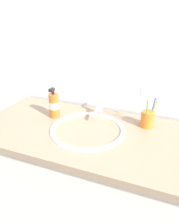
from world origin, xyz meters
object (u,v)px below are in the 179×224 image
toothbrush_green (147,110)px  soap_dispenser (54,105)px  toothbrush_yellow (154,110)px  faucet (99,107)px  toothbrush_white (142,105)px  toothbrush_blue (153,107)px  toothbrush_cup (147,119)px

toothbrush_green → soap_dispenser: bearing=-174.6°
toothbrush_yellow → toothbrush_green: bearing=-155.5°
faucet → toothbrush_white: 0.26m
toothbrush_white → faucet: bearing=173.4°
faucet → toothbrush_white: (0.25, -0.03, 0.06)m
toothbrush_blue → toothbrush_green: bearing=-121.0°
toothbrush_cup → toothbrush_white: bearing=177.0°
toothbrush_blue → toothbrush_white: 0.06m
toothbrush_green → toothbrush_blue: bearing=59.0°
faucet → toothbrush_cup: bearing=-6.1°
toothbrush_yellow → toothbrush_white: toothbrush_white is taller
toothbrush_cup → toothbrush_blue: toothbrush_blue is taller
toothbrush_cup → toothbrush_blue: size_ratio=0.48×
toothbrush_green → soap_dispenser: 0.52m
faucet → toothbrush_blue: bearing=-3.2°
toothbrush_cup → toothbrush_green: 0.07m
toothbrush_blue → soap_dispenser: bearing=-170.4°
toothbrush_yellow → soap_dispenser: size_ratio=1.00×
toothbrush_cup → toothbrush_blue: 0.07m
toothbrush_green → faucet: bearing=167.9°
toothbrush_cup → soap_dispenser: (-0.52, -0.08, 0.03)m
soap_dispenser → toothbrush_yellow: bearing=6.6°
toothbrush_green → toothbrush_white: toothbrush_white is taller
faucet → toothbrush_green: (0.28, -0.06, 0.05)m
toothbrush_blue → faucet: bearing=176.8°
toothbrush_blue → toothbrush_green: toothbrush_blue is taller
toothbrush_cup → toothbrush_white: 0.08m
toothbrush_green → toothbrush_white: size_ratio=0.92×
toothbrush_blue → soap_dispenser: 0.55m
toothbrush_yellow → toothbrush_white: 0.07m
toothbrush_white → toothbrush_green: bearing=-44.0°
toothbrush_blue → toothbrush_white: size_ratio=0.93×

